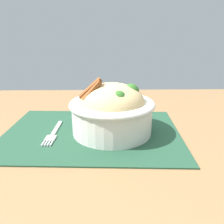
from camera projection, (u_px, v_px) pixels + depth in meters
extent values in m
cube|color=olive|center=(82.00, 136.00, 0.56)|extent=(1.25, 0.83, 0.03)
cylinder|color=brown|center=(219.00, 174.00, 1.03)|extent=(0.04, 0.04, 0.70)
cube|color=#1E422D|center=(92.00, 132.00, 0.55)|extent=(0.43, 0.32, 0.00)
cylinder|color=silver|center=(112.00, 117.00, 0.54)|extent=(0.18, 0.18, 0.08)
torus|color=silver|center=(112.00, 104.00, 0.52)|extent=(0.20, 0.20, 0.01)
ellipsoid|color=tan|center=(112.00, 103.00, 0.52)|extent=(0.17, 0.17, 0.09)
sphere|color=#2E6122|center=(131.00, 92.00, 0.52)|extent=(0.04, 0.04, 0.04)
sphere|color=#2E6122|center=(114.00, 95.00, 0.50)|extent=(0.03, 0.03, 0.03)
sphere|color=#2E6122|center=(119.00, 98.00, 0.48)|extent=(0.03, 0.03, 0.03)
cylinder|color=orange|center=(99.00, 93.00, 0.53)|extent=(0.02, 0.03, 0.01)
cube|color=brown|center=(90.00, 88.00, 0.50)|extent=(0.05, 0.03, 0.05)
cube|color=brown|center=(91.00, 90.00, 0.50)|extent=(0.05, 0.03, 0.04)
cube|color=silver|center=(57.00, 127.00, 0.57)|extent=(0.01, 0.07, 0.00)
cube|color=silver|center=(53.00, 135.00, 0.53)|extent=(0.01, 0.01, 0.00)
cube|color=silver|center=(51.00, 138.00, 0.51)|extent=(0.02, 0.03, 0.00)
cube|color=silver|center=(43.00, 143.00, 0.49)|extent=(0.00, 0.02, 0.00)
cube|color=silver|center=(46.00, 143.00, 0.49)|extent=(0.00, 0.02, 0.00)
cube|color=silver|center=(49.00, 143.00, 0.49)|extent=(0.00, 0.02, 0.00)
cube|color=silver|center=(52.00, 143.00, 0.49)|extent=(0.00, 0.02, 0.00)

